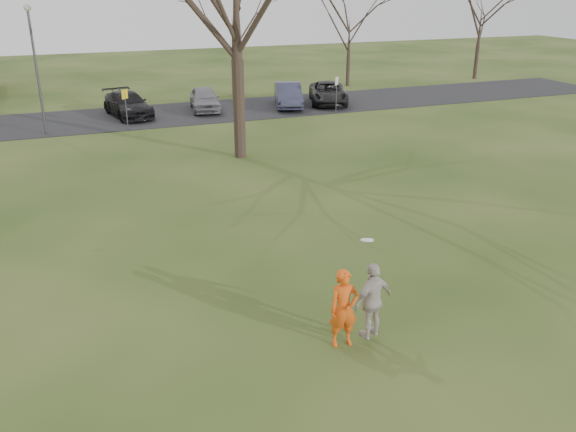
{
  "coord_description": "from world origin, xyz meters",
  "views": [
    {
      "loc": [
        -5.29,
        -9.67,
        7.29
      ],
      "look_at": [
        0.0,
        4.0,
        1.5
      ],
      "focal_mm": 37.29,
      "sensor_mm": 36.0,
      "label": 1
    }
  ],
  "objects_px": {
    "car_4": "(205,99)",
    "lamp_post": "(34,54)",
    "player_defender": "(344,309)",
    "car_3": "(128,104)",
    "catching_play": "(373,300)",
    "car_5": "(288,95)",
    "car_6": "(328,93)"
  },
  "relations": [
    {
      "from": "car_3",
      "to": "car_4",
      "type": "bearing_deg",
      "value": -9.72
    },
    {
      "from": "player_defender",
      "to": "car_6",
      "type": "xyz_separation_m",
      "value": [
        10.96,
        24.53,
        -0.18
      ]
    },
    {
      "from": "car_5",
      "to": "car_3",
      "type": "bearing_deg",
      "value": -167.52
    },
    {
      "from": "car_4",
      "to": "catching_play",
      "type": "distance_m",
      "value": 25.49
    },
    {
      "from": "car_4",
      "to": "catching_play",
      "type": "xyz_separation_m",
      "value": [
        -2.59,
        -25.35,
        0.31
      ]
    },
    {
      "from": "car_3",
      "to": "lamp_post",
      "type": "height_order",
      "value": "lamp_post"
    },
    {
      "from": "lamp_post",
      "to": "car_5",
      "type": "bearing_deg",
      "value": 8.3
    },
    {
      "from": "car_4",
      "to": "car_5",
      "type": "relative_size",
      "value": 0.93
    },
    {
      "from": "player_defender",
      "to": "lamp_post",
      "type": "height_order",
      "value": "lamp_post"
    },
    {
      "from": "player_defender",
      "to": "catching_play",
      "type": "relative_size",
      "value": 0.79
    },
    {
      "from": "car_5",
      "to": "lamp_post",
      "type": "relative_size",
      "value": 0.69
    },
    {
      "from": "car_5",
      "to": "car_4",
      "type": "bearing_deg",
      "value": -171.88
    },
    {
      "from": "player_defender",
      "to": "car_5",
      "type": "bearing_deg",
      "value": 76.84
    },
    {
      "from": "car_3",
      "to": "car_5",
      "type": "relative_size",
      "value": 1.07
    },
    {
      "from": "car_4",
      "to": "catching_play",
      "type": "bearing_deg",
      "value": -87.62
    },
    {
      "from": "car_3",
      "to": "car_5",
      "type": "height_order",
      "value": "car_5"
    },
    {
      "from": "car_4",
      "to": "car_5",
      "type": "bearing_deg",
      "value": -0.6
    },
    {
      "from": "player_defender",
      "to": "car_3",
      "type": "height_order",
      "value": "player_defender"
    },
    {
      "from": "catching_play",
      "to": "car_3",
      "type": "bearing_deg",
      "value": 94.26
    },
    {
      "from": "car_3",
      "to": "car_6",
      "type": "xyz_separation_m",
      "value": [
        12.25,
        -0.63,
        -0.01
      ]
    },
    {
      "from": "car_3",
      "to": "car_4",
      "type": "relative_size",
      "value": 1.15
    },
    {
      "from": "car_3",
      "to": "lamp_post",
      "type": "xyz_separation_m",
      "value": [
        -4.46,
        -2.78,
        3.26
      ]
    },
    {
      "from": "player_defender",
      "to": "car_3",
      "type": "relative_size",
      "value": 0.38
    },
    {
      "from": "car_6",
      "to": "lamp_post",
      "type": "distance_m",
      "value": 17.16
    },
    {
      "from": "car_5",
      "to": "car_6",
      "type": "height_order",
      "value": "car_5"
    },
    {
      "from": "player_defender",
      "to": "car_4",
      "type": "height_order",
      "value": "player_defender"
    },
    {
      "from": "catching_play",
      "to": "player_defender",
      "type": "bearing_deg",
      "value": 165.9
    },
    {
      "from": "player_defender",
      "to": "car_5",
      "type": "xyz_separation_m",
      "value": [
        8.22,
        24.42,
        -0.12
      ]
    },
    {
      "from": "car_4",
      "to": "lamp_post",
      "type": "xyz_separation_m",
      "value": [
        -8.94,
        -2.82,
        3.24
      ]
    },
    {
      "from": "lamp_post",
      "to": "catching_play",
      "type": "bearing_deg",
      "value": -74.27
    },
    {
      "from": "car_4",
      "to": "lamp_post",
      "type": "relative_size",
      "value": 0.64
    },
    {
      "from": "car_3",
      "to": "catching_play",
      "type": "distance_m",
      "value": 25.38
    }
  ]
}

